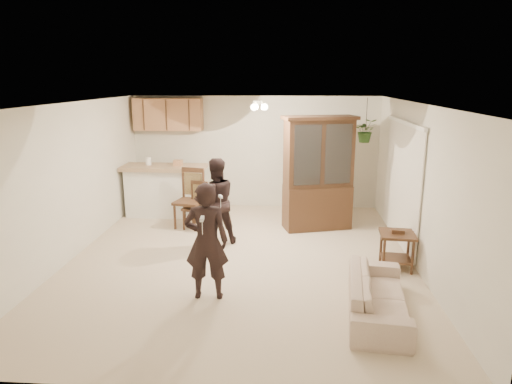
# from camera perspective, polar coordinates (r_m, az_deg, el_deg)

# --- Properties ---
(floor) EXTENTS (6.50, 6.50, 0.00)m
(floor) POSITION_cam_1_polar(r_m,az_deg,el_deg) (7.53, -1.93, -8.38)
(floor) COLOR beige
(floor) RESTS_ON ground
(ceiling) EXTENTS (5.50, 6.50, 0.02)m
(ceiling) POSITION_cam_1_polar(r_m,az_deg,el_deg) (6.97, -2.10, 10.99)
(ceiling) COLOR white
(ceiling) RESTS_ON wall_back
(wall_back) EXTENTS (5.50, 0.02, 2.50)m
(wall_back) POSITION_cam_1_polar(r_m,az_deg,el_deg) (10.33, -0.15, 4.99)
(wall_back) COLOR beige
(wall_back) RESTS_ON ground
(wall_front) EXTENTS (5.50, 0.02, 2.50)m
(wall_front) POSITION_cam_1_polar(r_m,az_deg,el_deg) (4.08, -6.80, -9.40)
(wall_front) COLOR beige
(wall_front) RESTS_ON ground
(wall_left) EXTENTS (0.02, 6.50, 2.50)m
(wall_left) POSITION_cam_1_polar(r_m,az_deg,el_deg) (7.91, -22.24, 1.17)
(wall_left) COLOR beige
(wall_left) RESTS_ON ground
(wall_right) EXTENTS (0.02, 6.50, 2.50)m
(wall_right) POSITION_cam_1_polar(r_m,az_deg,el_deg) (7.39, 19.71, 0.55)
(wall_right) COLOR beige
(wall_right) RESTS_ON ground
(breakfast_bar) EXTENTS (1.60, 0.55, 1.00)m
(breakfast_bar) POSITION_cam_1_polar(r_m,az_deg,el_deg) (9.91, -11.25, -0.09)
(breakfast_bar) COLOR white
(breakfast_bar) RESTS_ON floor
(bar_top) EXTENTS (1.75, 0.70, 0.08)m
(bar_top) POSITION_cam_1_polar(r_m,az_deg,el_deg) (9.79, -11.41, 3.04)
(bar_top) COLOR #9D805E
(bar_top) RESTS_ON breakfast_bar
(upper_cabinets) EXTENTS (1.50, 0.34, 0.70)m
(upper_cabinets) POSITION_cam_1_polar(r_m,az_deg,el_deg) (10.36, -10.91, 9.51)
(upper_cabinets) COLOR #9C6F44
(upper_cabinets) RESTS_ON wall_back
(vertical_blinds) EXTENTS (0.06, 2.30, 2.10)m
(vertical_blinds) POSITION_cam_1_polar(r_m,az_deg,el_deg) (8.26, 17.73, 0.99)
(vertical_blinds) COLOR silver
(vertical_blinds) RESTS_ON wall_right
(ceiling_fixture) EXTENTS (0.36, 0.36, 0.20)m
(ceiling_fixture) POSITION_cam_1_polar(r_m,az_deg,el_deg) (8.15, 0.22, 10.73)
(ceiling_fixture) COLOR #FFEBBF
(ceiling_fixture) RESTS_ON ceiling
(hanging_plant) EXTENTS (0.43, 0.37, 0.48)m
(hanging_plant) POSITION_cam_1_polar(r_m,az_deg,el_deg) (9.51, 13.55, 7.48)
(hanging_plant) COLOR #2D5421
(hanging_plant) RESTS_ON ceiling
(plant_cord) EXTENTS (0.01, 0.01, 0.65)m
(plant_cord) POSITION_cam_1_polar(r_m,az_deg,el_deg) (9.48, 13.67, 9.43)
(plant_cord) COLOR black
(plant_cord) RESTS_ON ceiling
(sofa) EXTENTS (0.95, 1.95, 0.73)m
(sofa) POSITION_cam_1_polar(r_m,az_deg,el_deg) (5.93, 15.05, -11.40)
(sofa) COLOR beige
(sofa) RESTS_ON floor
(adult) EXTENTS (0.68, 0.47, 1.80)m
(adult) POSITION_cam_1_polar(r_m,az_deg,el_deg) (6.01, -6.24, -5.17)
(adult) COLOR black
(adult) RESTS_ON floor
(child) EXTENTS (0.80, 0.73, 1.35)m
(child) POSITION_cam_1_polar(r_m,az_deg,el_deg) (8.07, -5.08, -1.81)
(child) COLOR black
(child) RESTS_ON floor
(china_hutch) EXTENTS (1.48, 0.89, 2.19)m
(china_hutch) POSITION_cam_1_polar(r_m,az_deg,el_deg) (8.85, 7.76, 2.23)
(china_hutch) COLOR #3B2615
(china_hutch) RESTS_ON floor
(side_table) EXTENTS (0.57, 0.57, 0.64)m
(side_table) POSITION_cam_1_polar(r_m,az_deg,el_deg) (7.40, 17.14, -6.94)
(side_table) COLOR #3B2615
(side_table) RESTS_ON floor
(chair_bar) EXTENTS (0.52, 0.52, 0.92)m
(chair_bar) POSITION_cam_1_polar(r_m,az_deg,el_deg) (9.00, -7.55, -2.96)
(chair_bar) COLOR #3B2615
(chair_bar) RESTS_ON floor
(chair_hutch_left) EXTENTS (0.62, 0.62, 1.16)m
(chair_hutch_left) POSITION_cam_1_polar(r_m,az_deg,el_deg) (9.09, -8.33, -2.37)
(chair_hutch_left) COLOR #3B2615
(chair_hutch_left) RESTS_ON floor
(chair_hutch_right) EXTENTS (0.56, 0.56, 1.06)m
(chair_hutch_right) POSITION_cam_1_polar(r_m,az_deg,el_deg) (9.39, 9.04, -2.04)
(chair_hutch_right) COLOR #3B2615
(chair_hutch_right) RESTS_ON floor
(controller_adult) EXTENTS (0.05, 0.14, 0.04)m
(controller_adult) POSITION_cam_1_polar(r_m,az_deg,el_deg) (5.56, -6.76, -3.35)
(controller_adult) COLOR silver
(controller_adult) RESTS_ON adult
(controller_child) EXTENTS (0.09, 0.14, 0.04)m
(controller_child) POSITION_cam_1_polar(r_m,az_deg,el_deg) (7.66, -4.45, -0.57)
(controller_child) COLOR silver
(controller_child) RESTS_ON child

